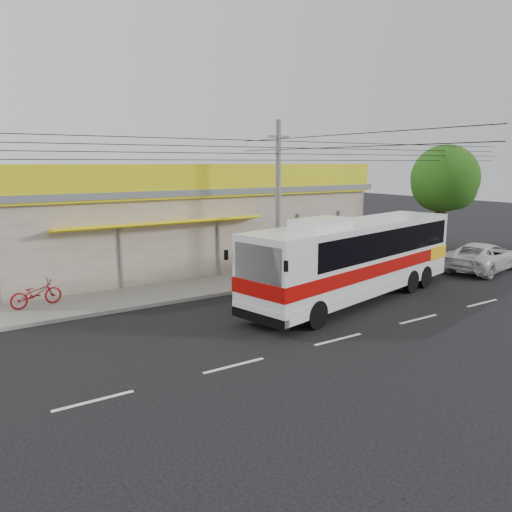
{
  "coord_description": "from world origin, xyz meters",
  "views": [
    {
      "loc": [
        -10.82,
        -14.23,
        5.78
      ],
      "look_at": [
        -0.34,
        2.0,
        2.14
      ],
      "focal_mm": 35.0,
      "sensor_mm": 36.0,
      "label": 1
    }
  ],
  "objects": [
    {
      "name": "ground",
      "position": [
        0.0,
        0.0,
        0.0
      ],
      "size": [
        120.0,
        120.0,
        0.0
      ],
      "primitive_type": "plane",
      "color": "black",
      "rests_on": "ground"
    },
    {
      "name": "sidewalk",
      "position": [
        0.0,
        6.0,
        0.07
      ],
      "size": [
        30.0,
        3.2,
        0.15
      ],
      "primitive_type": "cube",
      "color": "gray",
      "rests_on": "ground"
    },
    {
      "name": "lane_markings",
      "position": [
        0.0,
        -2.5,
        0.0
      ],
      "size": [
        50.0,
        0.12,
        0.01
      ],
      "primitive_type": null,
      "color": "silver",
      "rests_on": "ground"
    },
    {
      "name": "storefront_building",
      "position": [
        -0.01,
        11.54,
        2.3
      ],
      "size": [
        22.6,
        9.2,
        5.7
      ],
      "color": "gray",
      "rests_on": "ground"
    },
    {
      "name": "coach_bus",
      "position": [
        4.07,
        0.83,
        1.97
      ],
      "size": [
        12.21,
        5.12,
        3.68
      ],
      "rotation": [
        0.0,
        0.0,
        0.22
      ],
      "color": "silver",
      "rests_on": "ground"
    },
    {
      "name": "motorbike_red",
      "position": [
        -7.78,
        6.54,
        0.68
      ],
      "size": [
        2.11,
        1.09,
        1.05
      ],
      "primitive_type": "imported",
      "rotation": [
        0.0,
        0.0,
        1.78
      ],
      "color": "maroon",
      "rests_on": "sidewalk"
    },
    {
      "name": "white_car",
      "position": [
        13.82,
        1.36,
        0.76
      ],
      "size": [
        5.84,
        3.54,
        1.51
      ],
      "primitive_type": "imported",
      "rotation": [
        0.0,
        0.0,
        1.77
      ],
      "color": "silver",
      "rests_on": "ground"
    },
    {
      "name": "utility_pole",
      "position": [
        2.83,
        4.99,
        6.36
      ],
      "size": [
        34.0,
        14.0,
        7.71
      ],
      "color": "#61605E",
      "rests_on": "ground"
    },
    {
      "name": "tree_near",
      "position": [
        17.96,
        7.33,
        4.27
      ],
      "size": [
        3.81,
        3.81,
        6.31
      ],
      "color": "black",
      "rests_on": "ground"
    },
    {
      "name": "tree_far",
      "position": [
        16.22,
        5.68,
        4.66
      ],
      "size": [
        4.15,
        4.15,
        6.89
      ],
      "color": "black",
      "rests_on": "ground"
    }
  ]
}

